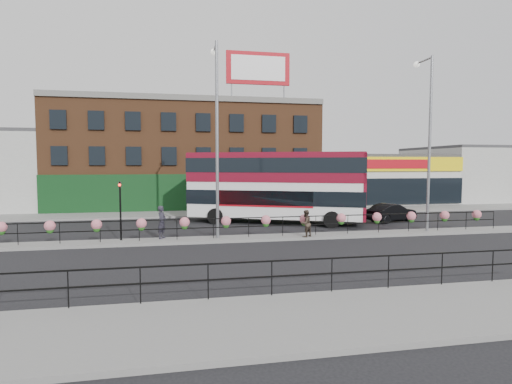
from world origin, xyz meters
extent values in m
plane|color=black|center=(0.00, 0.00, 0.00)|extent=(120.00, 120.00, 0.00)
cube|color=gray|center=(0.00, -12.00, 0.07)|extent=(60.00, 4.00, 0.15)
cube|color=gray|center=(0.00, 12.00, 0.07)|extent=(60.00, 4.00, 0.15)
cube|color=gray|center=(0.00, 0.00, 0.07)|extent=(60.00, 1.60, 0.15)
cube|color=gold|center=(0.00, -9.70, 0.01)|extent=(60.00, 0.10, 0.01)
cube|color=gold|center=(0.00, -9.88, 0.01)|extent=(60.00, 0.10, 0.01)
cube|color=brown|center=(-4.00, 20.00, 5.00)|extent=(25.00, 12.00, 10.00)
cube|color=#3F3F42|center=(-4.00, 20.00, 10.15)|extent=(25.00, 12.00, 0.30)
cube|color=#0E3715|center=(-4.00, 13.92, 1.70)|extent=(25.00, 0.25, 3.40)
cube|color=silver|center=(16.00, 20.00, 2.50)|extent=(15.00, 12.00, 5.00)
cube|color=#3F3F42|center=(16.00, 20.00, 5.15)|extent=(15.00, 12.00, 0.30)
cube|color=yellow|center=(16.00, 13.92, 4.30)|extent=(15.00, 0.25, 1.40)
cube|color=#AE0B15|center=(16.00, 13.80, 4.30)|extent=(7.00, 0.10, 0.90)
cube|color=black|center=(16.00, 13.92, 1.60)|extent=(15.00, 0.25, 2.60)
cube|color=#B5B6B0|center=(30.75, 20.00, 3.00)|extent=(14.50, 12.00, 6.00)
cube|color=#3F3F42|center=(30.75, 20.00, 6.15)|extent=(14.50, 12.00, 0.30)
cube|color=#AE0B15|center=(2.50, 15.00, 13.20)|extent=(6.00, 0.25, 3.00)
cube|color=white|center=(2.50, 14.86, 13.20)|extent=(5.10, 0.04, 2.25)
cylinder|color=gray|center=(0.00, 15.00, 11.00)|extent=(0.12, 0.12, 1.40)
cylinder|color=gray|center=(5.00, 15.00, 11.00)|extent=(0.12, 0.12, 1.40)
cube|color=black|center=(0.00, 0.00, 1.25)|extent=(30.00, 0.05, 0.05)
cube|color=black|center=(0.00, 0.00, 0.76)|extent=(30.00, 0.05, 0.05)
cylinder|color=black|center=(-13.00, 0.00, 0.70)|extent=(0.04, 0.04, 1.10)
cylinder|color=black|center=(-11.00, 0.00, 0.70)|extent=(0.04, 0.04, 1.10)
cylinder|color=black|center=(-9.00, 0.00, 0.70)|extent=(0.04, 0.04, 1.10)
cylinder|color=black|center=(-7.00, 0.00, 0.70)|extent=(0.04, 0.04, 1.10)
cylinder|color=black|center=(-5.00, 0.00, 0.70)|extent=(0.04, 0.04, 1.10)
cylinder|color=black|center=(-3.00, 0.00, 0.70)|extent=(0.04, 0.04, 1.10)
cylinder|color=black|center=(-1.00, 0.00, 0.70)|extent=(0.04, 0.04, 1.10)
cylinder|color=black|center=(1.00, 0.00, 0.70)|extent=(0.04, 0.04, 1.10)
cylinder|color=black|center=(3.00, 0.00, 0.70)|extent=(0.04, 0.04, 1.10)
cylinder|color=black|center=(5.00, 0.00, 0.70)|extent=(0.04, 0.04, 1.10)
cylinder|color=black|center=(7.00, 0.00, 0.70)|extent=(0.04, 0.04, 1.10)
cylinder|color=black|center=(9.00, 0.00, 0.70)|extent=(0.04, 0.04, 1.10)
cylinder|color=black|center=(11.00, 0.00, 0.70)|extent=(0.04, 0.04, 1.10)
cylinder|color=black|center=(13.00, 0.00, 0.70)|extent=(0.04, 0.04, 1.10)
cylinder|color=black|center=(15.00, 0.00, 0.70)|extent=(0.04, 0.04, 1.10)
sphere|color=#D36F7E|center=(-13.75, 0.00, 1.10)|extent=(0.56, 0.56, 0.56)
sphere|color=#245E1A|center=(-13.75, 0.00, 0.87)|extent=(0.36, 0.36, 0.36)
sphere|color=#D36F7E|center=(-11.46, 0.00, 1.10)|extent=(0.56, 0.56, 0.56)
sphere|color=#245E1A|center=(-11.46, 0.00, 0.87)|extent=(0.36, 0.36, 0.36)
sphere|color=#D36F7E|center=(-9.17, 0.00, 1.10)|extent=(0.56, 0.56, 0.56)
sphere|color=#245E1A|center=(-9.17, 0.00, 0.87)|extent=(0.36, 0.36, 0.36)
sphere|color=#D36F7E|center=(-6.88, 0.00, 1.10)|extent=(0.56, 0.56, 0.56)
sphere|color=#245E1A|center=(-6.88, 0.00, 0.87)|extent=(0.36, 0.36, 0.36)
sphere|color=#D36F7E|center=(-4.58, 0.00, 1.10)|extent=(0.56, 0.56, 0.56)
sphere|color=#245E1A|center=(-4.58, 0.00, 0.87)|extent=(0.36, 0.36, 0.36)
sphere|color=#D36F7E|center=(-2.29, 0.00, 1.10)|extent=(0.56, 0.56, 0.56)
sphere|color=#245E1A|center=(-2.29, 0.00, 0.87)|extent=(0.36, 0.36, 0.36)
sphere|color=#D36F7E|center=(0.00, 0.00, 1.10)|extent=(0.56, 0.56, 0.56)
sphere|color=#245E1A|center=(0.00, 0.00, 0.87)|extent=(0.36, 0.36, 0.36)
sphere|color=#D36F7E|center=(2.29, 0.00, 1.10)|extent=(0.56, 0.56, 0.56)
sphere|color=#245E1A|center=(2.29, 0.00, 0.87)|extent=(0.36, 0.36, 0.36)
sphere|color=#D36F7E|center=(4.58, 0.00, 1.10)|extent=(0.56, 0.56, 0.56)
sphere|color=#245E1A|center=(4.58, 0.00, 0.87)|extent=(0.36, 0.36, 0.36)
sphere|color=#D36F7E|center=(6.88, 0.00, 1.10)|extent=(0.56, 0.56, 0.56)
sphere|color=#245E1A|center=(6.88, 0.00, 0.87)|extent=(0.36, 0.36, 0.36)
sphere|color=#D36F7E|center=(9.17, 0.00, 1.10)|extent=(0.56, 0.56, 0.56)
sphere|color=#245E1A|center=(9.17, 0.00, 0.87)|extent=(0.36, 0.36, 0.36)
sphere|color=#D36F7E|center=(11.46, 0.00, 1.10)|extent=(0.56, 0.56, 0.56)
sphere|color=#245E1A|center=(11.46, 0.00, 0.87)|extent=(0.36, 0.36, 0.36)
sphere|color=#D36F7E|center=(13.75, 0.00, 1.10)|extent=(0.56, 0.56, 0.56)
sphere|color=#245E1A|center=(13.75, 0.00, 0.87)|extent=(0.36, 0.36, 0.36)
cube|color=black|center=(-2.00, -10.10, 1.25)|extent=(20.00, 0.05, 0.05)
cube|color=black|center=(-2.00, -10.10, 0.76)|extent=(20.00, 0.05, 0.05)
cylinder|color=black|center=(-8.00, -10.10, 0.70)|extent=(0.04, 0.04, 1.10)
cylinder|color=black|center=(-6.00, -10.10, 0.70)|extent=(0.04, 0.04, 1.10)
cylinder|color=black|center=(-4.00, -10.10, 0.70)|extent=(0.04, 0.04, 1.10)
cylinder|color=black|center=(-2.00, -10.10, 0.70)|extent=(0.04, 0.04, 1.10)
cylinder|color=black|center=(0.00, -10.10, 0.70)|extent=(0.04, 0.04, 1.10)
cylinder|color=black|center=(2.00, -10.10, 0.70)|extent=(0.04, 0.04, 1.10)
cylinder|color=black|center=(4.00, -10.10, 0.70)|extent=(0.04, 0.04, 1.10)
cylinder|color=black|center=(6.00, -10.10, 0.70)|extent=(0.04, 0.04, 1.10)
cube|color=white|center=(2.00, 5.96, 2.74)|extent=(12.64, 7.65, 4.56)
cube|color=maroon|center=(2.00, 5.96, 4.05)|extent=(12.72, 7.73, 2.05)
cube|color=black|center=(2.00, 5.96, 1.94)|extent=(12.75, 7.75, 1.03)
cube|color=black|center=(2.00, 5.96, 4.22)|extent=(12.77, 7.78, 1.03)
cube|color=maroon|center=(2.00, 5.96, 5.06)|extent=(12.64, 7.65, 0.14)
cube|color=maroon|center=(7.70, 3.46, 2.74)|extent=(1.35, 2.75, 4.56)
cube|color=#AE0B15|center=(0.90, 4.86, 1.88)|extent=(6.29, 2.78, 1.14)
cylinder|color=black|center=(-2.34, 6.30, 0.57)|extent=(1.18, 0.77, 1.14)
cylinder|color=black|center=(-1.19, 8.91, 0.57)|extent=(1.18, 0.77, 1.14)
cylinder|color=black|center=(5.19, 3.00, 0.57)|extent=(1.18, 0.77, 1.14)
cylinder|color=black|center=(6.33, 5.61, 0.57)|extent=(1.18, 0.77, 1.14)
imported|color=black|center=(10.73, 5.10, 0.67)|extent=(4.08, 5.01, 1.34)
imported|color=#262430|center=(-5.82, 0.47, 1.07)|extent=(1.00, 0.94, 1.83)
imported|color=#3B2F25|center=(2.20, -0.55, 0.92)|extent=(1.24, 1.22, 1.54)
cylinder|color=gray|center=(-2.75, 0.09, 5.57)|extent=(0.17, 0.17, 10.84)
cylinder|color=gray|center=(-2.75, 0.90, 10.89)|extent=(0.11, 1.63, 0.11)
sphere|color=silver|center=(-2.75, 1.72, 10.83)|extent=(0.39, 0.39, 0.39)
cylinder|color=gray|center=(10.31, 0.07, 5.51)|extent=(0.17, 0.17, 10.71)
cylinder|color=gray|center=(10.31, 0.87, 10.76)|extent=(0.11, 1.61, 0.11)
sphere|color=silver|center=(10.31, 1.67, 10.70)|extent=(0.39, 0.39, 0.39)
cylinder|color=black|center=(-8.00, 0.40, 1.75)|extent=(0.10, 0.10, 3.20)
imported|color=black|center=(-8.00, 0.40, 3.35)|extent=(0.15, 0.18, 0.90)
sphere|color=#FF190C|center=(-8.00, 0.28, 3.17)|extent=(0.14, 0.14, 0.14)
camera|label=1|loc=(-4.81, -22.13, 4.29)|focal=28.00mm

